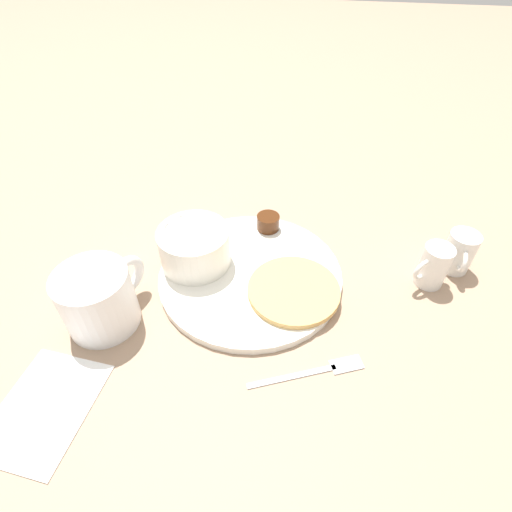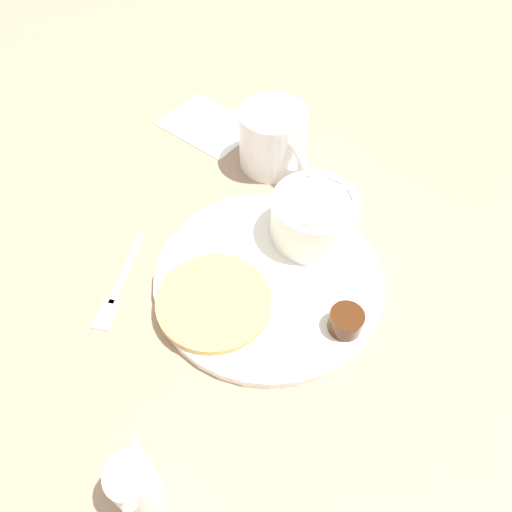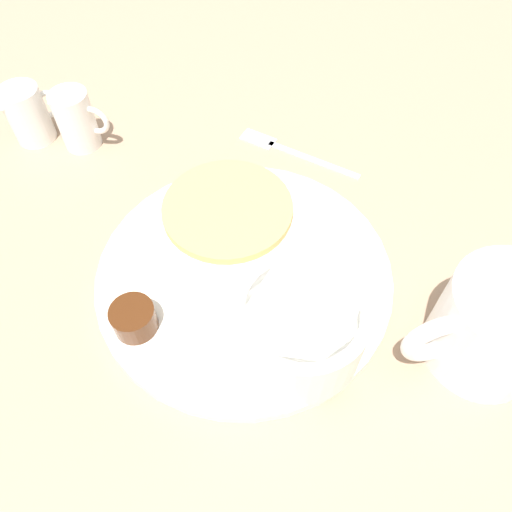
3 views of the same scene
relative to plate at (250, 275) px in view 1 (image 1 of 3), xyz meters
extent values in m
plane|color=#9E7F66|center=(0.00, 0.00, -0.01)|extent=(4.00, 4.00, 0.00)
cylinder|color=white|center=(0.00, 0.00, 0.00)|extent=(0.28, 0.28, 0.01)
cylinder|color=tan|center=(0.03, 0.07, 0.01)|extent=(0.13, 0.13, 0.01)
cylinder|color=white|center=(-0.01, -0.09, 0.04)|extent=(0.11, 0.11, 0.06)
cylinder|color=white|center=(-0.01, -0.09, 0.06)|extent=(0.09, 0.09, 0.01)
cylinder|color=#47230F|center=(-0.11, 0.01, 0.02)|extent=(0.04, 0.04, 0.03)
cylinder|color=white|center=(-0.03, -0.10, 0.02)|extent=(0.05, 0.05, 0.03)
sphere|color=white|center=(-0.03, -0.10, 0.04)|extent=(0.03, 0.03, 0.03)
cylinder|color=white|center=(0.11, -0.18, 0.04)|extent=(0.10, 0.10, 0.09)
torus|color=white|center=(0.07, -0.16, 0.04)|extent=(0.06, 0.04, 0.06)
cylinder|color=white|center=(-0.03, 0.27, 0.03)|extent=(0.04, 0.04, 0.07)
torus|color=white|center=(-0.02, 0.25, 0.03)|extent=(0.03, 0.03, 0.04)
cone|color=white|center=(-0.05, 0.28, 0.06)|extent=(0.01, 0.01, 0.01)
cylinder|color=white|center=(-0.07, 0.31, 0.03)|extent=(0.04, 0.04, 0.07)
torus|color=white|center=(-0.05, 0.31, 0.03)|extent=(0.04, 0.01, 0.04)
cone|color=white|center=(-0.09, 0.31, 0.05)|extent=(0.02, 0.02, 0.01)
cube|color=silver|center=(0.16, 0.08, 0.00)|extent=(0.05, 0.11, 0.00)
cube|color=silver|center=(0.13, 0.15, 0.00)|extent=(0.03, 0.04, 0.00)
cube|color=white|center=(0.24, -0.20, 0.00)|extent=(0.15, 0.11, 0.00)
camera|label=1|loc=(0.42, 0.08, 0.44)|focal=28.00mm
camera|label=2|loc=(-0.18, 0.30, 0.49)|focal=35.00mm
camera|label=3|loc=(-0.15, -0.21, 0.39)|focal=35.00mm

